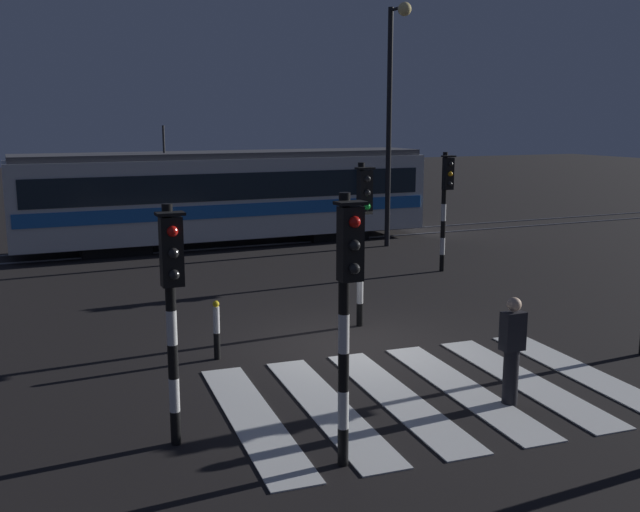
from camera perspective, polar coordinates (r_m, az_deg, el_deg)
ground_plane at (r=14.48m, az=2.55°, el=-6.90°), size 120.00×120.00×0.00m
rail_near at (r=25.00m, az=-9.03°, el=0.52°), size 80.00×0.12×0.03m
rail_far at (r=26.38m, az=-9.82°, el=1.03°), size 80.00×0.12×0.03m
crosswalk_zebra at (r=12.12m, az=8.60°, el=-10.55°), size 6.90×4.90×0.02m
traffic_light_corner_far_right at (r=21.12m, az=9.81°, el=4.83°), size 0.36×0.42×3.44m
traffic_light_corner_near_left at (r=9.68m, az=-11.52°, el=-2.64°), size 0.36×0.42×3.30m
traffic_light_median_centre at (r=15.17m, az=3.35°, el=2.82°), size 0.36×0.42×3.49m
traffic_light_kerb_mid_left at (r=8.87m, az=2.13°, el=-2.75°), size 0.36×0.42×3.51m
street_lamp_trackside_right at (r=24.97m, az=5.70°, el=12.10°), size 0.44×1.21×8.02m
tram at (r=25.73m, az=-7.23°, el=4.74°), size 14.53×2.58×4.15m
pedestrian_waiting_at_kerb at (r=11.66m, az=14.77°, el=-7.12°), size 0.36×0.24×1.71m
bollard_island_edge at (r=13.57m, az=-8.08°, el=-5.74°), size 0.12×0.12×1.11m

